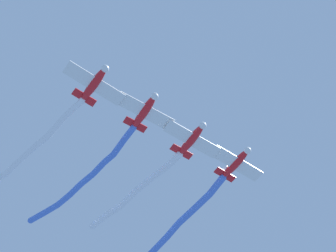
{
  "coord_description": "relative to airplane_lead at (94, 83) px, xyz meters",
  "views": [
    {
      "loc": [
        -11.34,
        34.66,
        2.7
      ],
      "look_at": [
        3.2,
        4.12,
        59.05
      ],
      "focal_mm": 55.28,
      "sensor_mm": 36.0,
      "label": 1
    }
  ],
  "objects": [
    {
      "name": "airplane_lead",
      "position": [
        0.0,
        0.0,
        0.0
      ],
      "size": [
        6.08,
        7.78,
        1.99
      ],
      "rotation": [
        0.0,
        0.0,
        2.64
      ],
      "color": "red"
    },
    {
      "name": "airplane_right_wing",
      "position": [
        -7.4,
        -12.35,
        0.0
      ],
      "size": [
        6.16,
        7.67,
        1.99
      ],
      "rotation": [
        0.0,
        0.0,
        2.6
      ],
      "color": "red"
    },
    {
      "name": "airplane_slot",
      "position": [
        -11.11,
        -18.53,
        0.3
      ],
      "size": [
        6.1,
        7.73,
        1.99
      ],
      "rotation": [
        0.0,
        0.0,
        2.62
      ],
      "color": "red"
    },
    {
      "name": "smoke_trail_lead",
      "position": [
        14.76,
        -5.53,
        0.54
      ],
      "size": [
        25.5,
        8.19,
        2.43
      ],
      "color": "white"
    },
    {
      "name": "smoke_trail_right_wing",
      "position": [
        3.63,
        -17.57,
        1.01
      ],
      "size": [
        18.36,
        7.95,
        2.56
      ],
      "color": "white"
    },
    {
      "name": "smoke_trail_slot",
      "position": [
        4.49,
        -27.36,
        0.58
      ],
      "size": [
        27.55,
        15.09,
        1.9
      ],
      "color": "#4C75DB"
    },
    {
      "name": "airplane_left_wing",
      "position": [
        -3.7,
        -6.17,
        0.3
      ],
      "size": [
        6.23,
        7.6,
        1.99
      ],
      "rotation": [
        0.0,
        0.0,
        2.57
      ],
      "color": "red"
    },
    {
      "name": "smoke_trail_left_wing",
      "position": [
        8.28,
        -11.84,
        -0.12
      ],
      "size": [
        20.59,
        7.63,
        2.02
      ],
      "color": "#4C75DB"
    }
  ]
}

